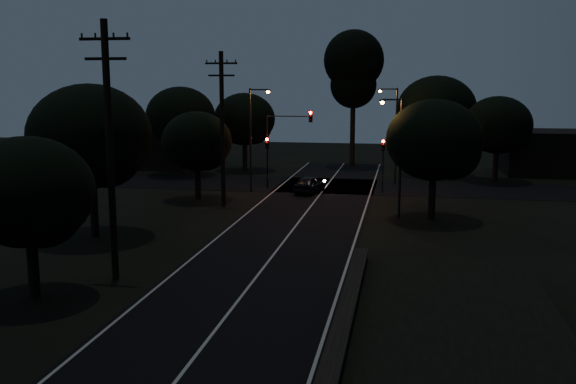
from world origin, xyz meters
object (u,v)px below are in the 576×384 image
(utility_pole_mid, at_px, (110,147))
(signal_right, at_px, (383,155))
(signal_left, at_px, (267,153))
(tall_pine, at_px, (354,68))
(streetlight_a, at_px, (253,132))
(streetlight_b, at_px, (394,129))
(car, at_px, (309,184))
(signal_mast, at_px, (288,135))
(streetlight_c, at_px, (398,149))
(utility_pole_far, at_px, (222,127))

(utility_pole_mid, distance_m, signal_right, 27.30)
(signal_left, height_order, signal_right, same)
(tall_pine, height_order, streetlight_a, tall_pine)
(streetlight_b, distance_m, car, 9.31)
(utility_pole_mid, bearing_deg, signal_mast, 82.96)
(streetlight_a, xyz_separation_m, streetlight_c, (11.14, -8.00, -0.29))
(signal_right, height_order, streetlight_c, streetlight_c)
(utility_pole_far, distance_m, signal_right, 13.53)
(tall_pine, xyz_separation_m, streetlight_a, (-6.31, -17.00, -5.19))
(signal_left, bearing_deg, tall_pine, 69.54)
(signal_mast, height_order, car, signal_mast)
(signal_right, bearing_deg, streetlight_a, -168.66)
(tall_pine, relative_size, signal_left, 3.32)
(tall_pine, height_order, signal_mast, tall_pine)
(signal_right, bearing_deg, car, -163.22)
(signal_left, distance_m, streetlight_b, 10.84)
(tall_pine, relative_size, streetlight_b, 1.70)
(utility_pole_mid, distance_m, streetlight_c, 19.15)
(utility_pole_mid, height_order, signal_mast, utility_pole_mid)
(signal_right, bearing_deg, utility_pole_mid, -112.99)
(signal_right, xyz_separation_m, signal_mast, (-7.51, 0.00, 1.50))
(utility_pole_far, xyz_separation_m, signal_right, (10.60, 7.99, -2.65))
(utility_pole_mid, height_order, streetlight_a, utility_pole_mid)
(signal_right, height_order, streetlight_a, streetlight_a)
(signal_mast, distance_m, streetlight_c, 13.28)
(tall_pine, relative_size, car, 3.46)
(utility_pole_mid, relative_size, signal_right, 2.68)
(tall_pine, distance_m, car, 19.12)
(streetlight_c, bearing_deg, car, 129.04)
(streetlight_c, height_order, car, streetlight_c)
(utility_pole_mid, relative_size, signal_mast, 1.76)
(signal_left, relative_size, signal_right, 1.00)
(tall_pine, xyz_separation_m, car, (-1.92, -16.68, -9.15))
(tall_pine, height_order, streetlight_b, tall_pine)
(signal_right, xyz_separation_m, streetlight_a, (-9.91, -1.99, 1.80))
(streetlight_a, bearing_deg, utility_pole_mid, -91.73)
(streetlight_a, bearing_deg, car, 4.21)
(streetlight_a, distance_m, car, 5.92)
(signal_mast, height_order, streetlight_c, streetlight_c)
(utility_pole_mid, relative_size, streetlight_b, 1.38)
(streetlight_a, bearing_deg, tall_pine, 69.64)
(signal_left, height_order, signal_mast, signal_mast)
(signal_right, xyz_separation_m, car, (-5.52, -1.66, -2.17))
(tall_pine, bearing_deg, utility_pole_far, -106.93)
(car, bearing_deg, streetlight_b, -126.37)
(signal_mast, bearing_deg, streetlight_b, 25.99)
(tall_pine, height_order, car, tall_pine)
(signal_left, height_order, streetlight_c, streetlight_c)
(signal_right, bearing_deg, utility_pole_far, -143.00)
(signal_right, distance_m, car, 6.16)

